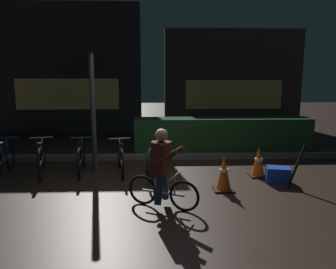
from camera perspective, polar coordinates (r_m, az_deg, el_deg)
The scene contains 16 objects.
ground_plane at distance 5.99m, azimuth -1.70°, elevation -9.54°, with size 40.00×40.00×0.00m, color black.
sidewalk_curb at distance 8.08m, azimuth -1.88°, elevation -3.90°, with size 12.00×0.24×0.12m, color #56544F.
hedge_row at distance 9.07m, azimuth 9.50°, elevation 0.03°, with size 4.80×0.70×0.90m, color #214723.
storefront_left at distance 12.54m, azimuth -17.10°, elevation 10.87°, with size 5.25×0.54×4.59m.
storefront_right at distance 13.20m, azimuth 11.25°, elevation 9.39°, with size 5.35×0.54×3.82m.
street_post at distance 7.00m, azimuth -12.97°, elevation 3.64°, with size 0.10×0.10×2.51m, color #2D2D33.
parked_bike_leftmost at distance 7.51m, azimuth -26.78°, elevation -3.84°, with size 0.46×1.63×0.76m.
parked_bike_left_mid at distance 7.31m, azimuth -21.21°, elevation -3.86°, with size 0.52×1.56×0.74m.
parked_bike_center_left at distance 7.16m, azimuth -14.91°, elevation -3.86°, with size 0.46×1.55×0.72m.
parked_bike_center_right at distance 6.97m, azimuth -8.30°, elevation -4.04°, with size 0.46×1.51×0.70m.
parked_bike_right_mid at distance 6.75m, azimuth -2.11°, elevation -4.17°, with size 0.48×1.66×0.77m.
traffic_cone_near at distance 5.92m, azimuth 9.74°, elevation -6.74°, with size 0.36×0.36×0.64m.
traffic_cone_far at distance 6.91m, azimuth 15.56°, elevation -4.66°, with size 0.36×0.36×0.62m.
blue_crate at distance 6.66m, azimuth 18.69°, elevation -6.69°, with size 0.44×0.32×0.30m, color #193DB7.
cyclist at distance 5.02m, azimuth -1.07°, elevation -5.89°, with size 1.09×0.66×1.25m.
closed_umbrella at distance 6.46m, azimuth 21.61°, elevation -5.11°, with size 0.05×0.05×0.85m, color black.
Camera 1 is at (-0.05, -5.64, 2.01)m, focal length 34.81 mm.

